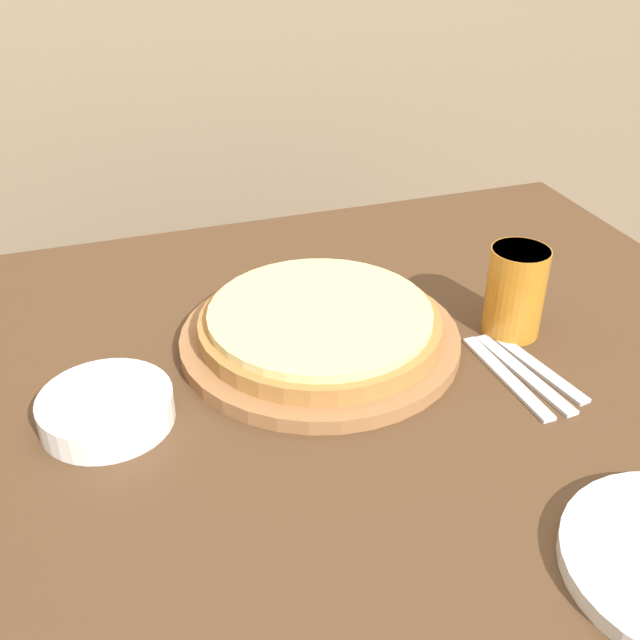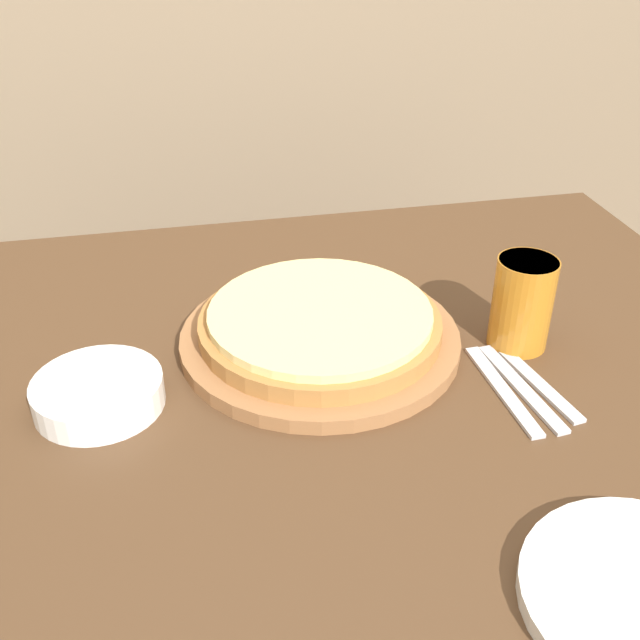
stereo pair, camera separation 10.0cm
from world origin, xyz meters
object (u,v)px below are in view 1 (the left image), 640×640
Objects in this scene: side_bowl at (106,409)px; beer_glass at (516,288)px; fork at (506,377)px; spoon at (540,369)px; dinner_knife at (523,373)px; pizza_on_board at (320,329)px.

beer_glass is at bearing 2.35° from side_bowl.
fork is 1.17× the size of spoon.
side_bowl is at bearing 172.11° from spoon.
spoon is at bearing -7.89° from side_bowl.
dinner_knife is at bearing 180.00° from spoon.
pizza_on_board is 0.30m from side_bowl.
beer_glass is at bearing 69.16° from dinner_knife.
fork is at bearing -122.53° from beer_glass.
fork is 0.02m from dinner_knife.
pizza_on_board is 0.29m from spoon.
beer_glass reaches higher than dinner_knife.
spoon is at bearing -97.03° from beer_glass.
side_bowl is 0.98× the size of spoon.
side_bowl is 0.52m from dinner_knife.
spoon is at bearing 0.00° from dinner_knife.
pizza_on_board is 2.36× the size of spoon.
beer_glass is 0.81× the size of side_bowl.
beer_glass is (0.26, -0.05, 0.04)m from pizza_on_board.
dinner_knife is at bearing -0.00° from fork.
fork is 0.05m from spoon.
side_bowl is 0.54m from spoon.
fork is (-0.06, -0.10, -0.07)m from beer_glass.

